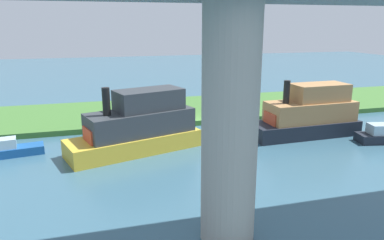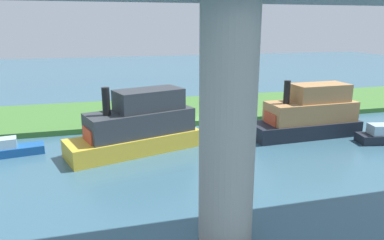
% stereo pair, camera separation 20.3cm
% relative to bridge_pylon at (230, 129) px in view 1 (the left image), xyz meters
% --- Properties ---
extents(ground_plane, '(160.00, 160.00, 0.00)m').
position_rel_bridge_pylon_xyz_m(ground_plane, '(-3.86, -18.49, -5.21)').
color(ground_plane, '#386075').
extents(grassy_bank, '(80.00, 12.00, 0.50)m').
position_rel_bridge_pylon_xyz_m(grassy_bank, '(-3.86, -24.49, -4.96)').
color(grassy_bank, '#427533').
rests_on(grassy_bank, ground).
extents(bridge_pylon, '(2.45, 2.45, 10.42)m').
position_rel_bridge_pylon_xyz_m(bridge_pylon, '(0.00, 0.00, 0.00)').
color(bridge_pylon, '#9E998E').
rests_on(bridge_pylon, ground).
extents(person_on_bank, '(0.45, 0.45, 1.39)m').
position_rel_bridge_pylon_xyz_m(person_on_bank, '(-3.04, -19.36, -4.01)').
color(person_on_bank, '#2D334C').
rests_on(person_on_bank, grassy_bank).
extents(mooring_post, '(0.20, 0.20, 0.96)m').
position_rel_bridge_pylon_xyz_m(mooring_post, '(-12.94, -19.23, -4.23)').
color(mooring_post, brown).
rests_on(mooring_post, grassy_bank).
extents(houseboat_blue, '(10.67, 6.17, 5.17)m').
position_rel_bridge_pylon_xyz_m(houseboat_blue, '(2.37, -12.95, -3.29)').
color(houseboat_blue, gold).
rests_on(houseboat_blue, ground).
extents(riverboat_paddlewheel, '(5.02, 2.02, 1.64)m').
position_rel_bridge_pylon_xyz_m(riverboat_paddlewheel, '(-6.46, -16.21, -4.62)').
color(riverboat_paddlewheel, '#99999E').
rests_on(riverboat_paddlewheel, ground).
extents(pontoon_yellow, '(9.83, 3.56, 4.97)m').
position_rel_bridge_pylon_xyz_m(pontoon_yellow, '(-12.50, -13.05, -3.37)').
color(pontoon_yellow, '#1E232D').
rests_on(pontoon_yellow, ground).
extents(motorboat_red, '(4.29, 2.09, 1.37)m').
position_rel_bridge_pylon_xyz_m(motorboat_red, '(11.61, -14.37, -4.72)').
color(motorboat_red, '#195199').
rests_on(motorboat_red, ground).
extents(skiff_small, '(4.90, 2.55, 1.56)m').
position_rel_bridge_pylon_xyz_m(skiff_small, '(-17.57, -9.57, -4.65)').
color(skiff_small, '#1E232D').
rests_on(skiff_small, ground).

